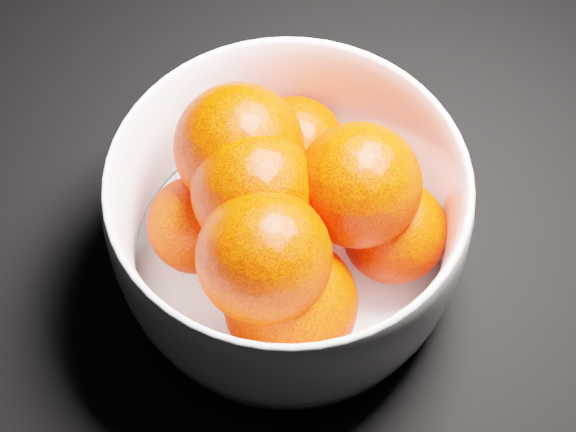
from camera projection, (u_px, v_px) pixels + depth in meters
bowl at (288, 220)px, 0.52m from camera, size 0.23×0.23×0.11m
orange_pile at (286, 212)px, 0.50m from camera, size 0.17×0.18×0.12m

